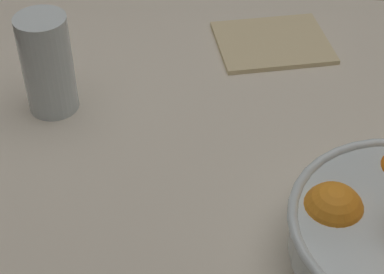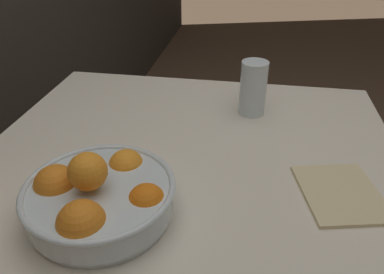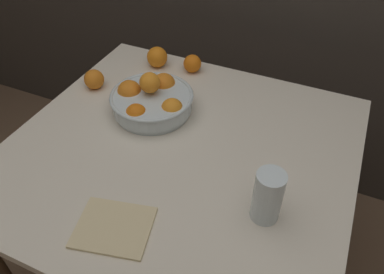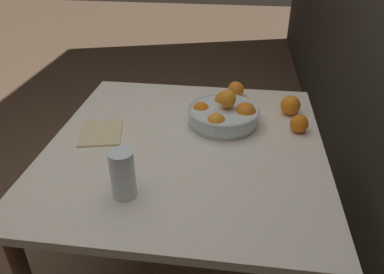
{
  "view_description": "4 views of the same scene",
  "coord_description": "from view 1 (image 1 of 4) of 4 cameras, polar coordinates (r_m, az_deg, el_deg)",
  "views": [
    {
      "loc": [
        0.05,
        0.61,
        1.36
      ],
      "look_at": [
        0.09,
        -0.01,
        0.82
      ],
      "focal_mm": 60.0,
      "sensor_mm": 36.0,
      "label": 1
    },
    {
      "loc": [
        -0.66,
        -0.13,
        1.26
      ],
      "look_at": [
        0.06,
        -0.01,
        0.81
      ],
      "focal_mm": 35.0,
      "sensor_mm": 36.0,
      "label": 2
    },
    {
      "loc": [
        0.38,
        -0.75,
        1.56
      ],
      "look_at": [
        0.05,
        -0.02,
        0.84
      ],
      "focal_mm": 35.0,
      "sensor_mm": 36.0,
      "label": 3
    },
    {
      "loc": [
        1.15,
        0.18,
        1.49
      ],
      "look_at": [
        0.07,
        0.03,
        0.83
      ],
      "focal_mm": 35.0,
      "sensor_mm": 36.0,
      "label": 4
    }
  ],
  "objects": [
    {
      "name": "juice_glass",
      "position": [
        0.95,
        -12.66,
        5.96
      ],
      "size": [
        0.07,
        0.07,
        0.15
      ],
      "color": "#F4A314",
      "rests_on": "dining_table"
    },
    {
      "name": "dining_table",
      "position": [
        0.92,
        5.76,
        -7.65
      ],
      "size": [
        1.04,
        1.0,
        0.76
      ],
      "color": "beige",
      "rests_on": "ground_plane"
    },
    {
      "name": "napkin",
      "position": [
        1.12,
        7.16,
        8.34
      ],
      "size": [
        0.22,
        0.19,
        0.01
      ],
      "primitive_type": "cube",
      "rotation": [
        0.0,
        0.0,
        0.23
      ],
      "color": "beige",
      "rests_on": "dining_table"
    }
  ]
}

